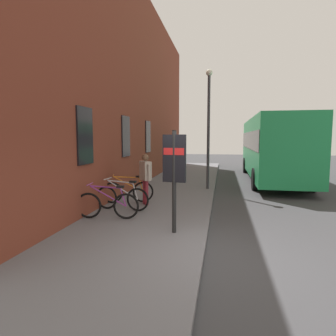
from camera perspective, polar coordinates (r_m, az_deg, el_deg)
ground at (r=11.87m, az=13.79°, el=-5.62°), size 60.00×60.00×0.00m
sidewalk_pavement at (r=13.96m, az=1.98°, el=-3.47°), size 24.00×3.50×0.12m
station_facade at (r=15.36m, az=-5.22°, el=14.79°), size 22.00×0.65×9.43m
bicycle_nearest_sign at (r=8.24m, az=-11.76°, el=-7.07°), size 0.48×1.77×0.97m
bicycle_leaning_wall at (r=9.11m, az=-8.98°, el=-5.75°), size 0.48×1.77×0.97m
bicycle_end_of_row at (r=10.12m, az=-7.83°, el=-4.56°), size 0.70×1.70×0.97m
transit_info_sign at (r=6.71m, az=1.23°, el=0.58°), size 0.18×0.56×2.40m
city_bus at (r=16.97m, az=19.78°, el=4.17°), size 10.53×2.73×3.35m
pedestrian_by_facade at (r=9.69m, az=-4.45°, el=-1.16°), size 0.53×0.49×1.69m
street_lamp at (r=12.76m, az=7.95°, el=9.51°), size 0.28×0.28×5.10m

